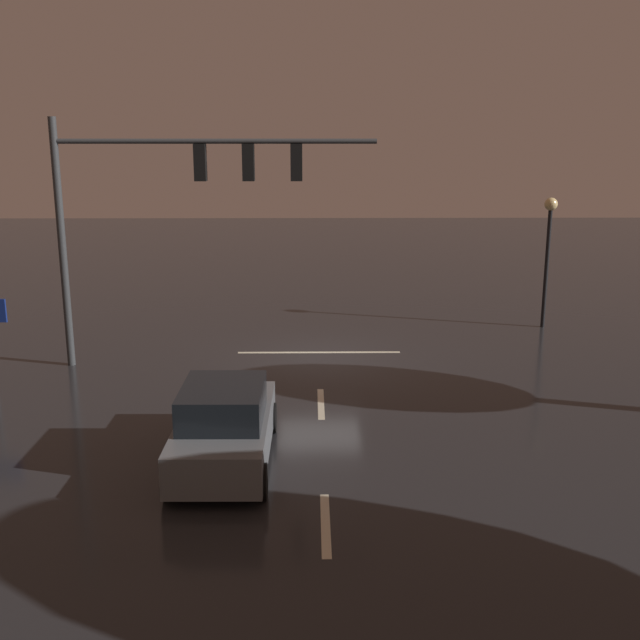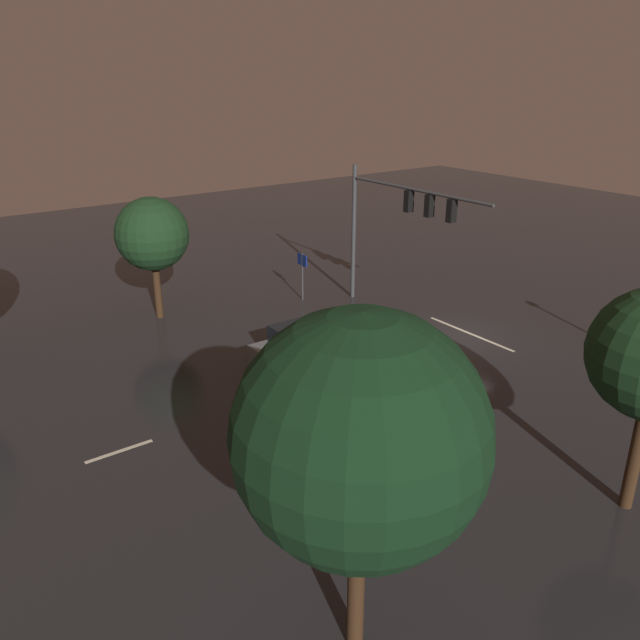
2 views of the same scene
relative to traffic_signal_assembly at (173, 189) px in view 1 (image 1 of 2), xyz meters
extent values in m
plane|color=#232326|center=(-4.04, -0.60, -5.06)|extent=(80.00, 80.00, 0.00)
cylinder|color=#383A3D|center=(3.19, 0.01, -1.55)|extent=(0.22, 0.22, 7.01)
cylinder|color=#383A3D|center=(-1.21, 0.01, 1.30)|extent=(8.80, 0.14, 0.14)
cube|color=black|center=(-0.77, 0.01, 0.73)|extent=(0.32, 0.36, 1.00)
sphere|color=black|center=(-0.77, -0.18, 1.05)|extent=(0.20, 0.20, 0.20)
sphere|color=black|center=(-0.77, -0.18, 0.73)|extent=(0.20, 0.20, 0.20)
sphere|color=#19F24C|center=(-0.77, -0.18, 0.41)|extent=(0.20, 0.20, 0.20)
cube|color=black|center=(-2.09, 0.01, 0.73)|extent=(0.32, 0.36, 1.00)
sphere|color=black|center=(-2.09, -0.18, 1.05)|extent=(0.20, 0.20, 0.20)
sphere|color=black|center=(-2.09, -0.18, 0.73)|extent=(0.20, 0.20, 0.20)
sphere|color=#19F24C|center=(-2.09, -0.18, 0.41)|extent=(0.20, 0.20, 0.20)
cube|color=black|center=(-3.41, 0.01, 0.73)|extent=(0.32, 0.36, 1.00)
sphere|color=black|center=(-3.41, -0.18, 1.05)|extent=(0.20, 0.20, 0.20)
sphere|color=black|center=(-3.41, -0.18, 0.73)|extent=(0.20, 0.20, 0.20)
sphere|color=#19F24C|center=(-3.41, -0.18, 0.41)|extent=(0.20, 0.20, 0.20)
cube|color=beige|center=(-4.04, 3.40, -5.05)|extent=(0.16, 2.20, 0.01)
cube|color=beige|center=(-4.04, 9.40, -5.05)|extent=(0.16, 2.20, 0.01)
cube|color=beige|center=(-4.04, -1.19, -5.05)|extent=(5.00, 0.16, 0.01)
cube|color=slate|center=(-2.05, 6.83, -4.44)|extent=(1.83, 4.31, 0.80)
cube|color=black|center=(-2.05, 7.03, -3.70)|extent=(1.62, 2.11, 0.68)
cylinder|color=black|center=(-1.22, 5.22, -4.72)|extent=(0.23, 0.68, 0.68)
cylinder|color=black|center=(-2.90, 5.23, -4.72)|extent=(0.23, 0.68, 0.68)
cylinder|color=black|center=(-1.20, 8.42, -4.72)|extent=(0.23, 0.68, 0.68)
cylinder|color=black|center=(-2.88, 8.43, -4.72)|extent=(0.23, 0.68, 0.68)
sphere|color=#F9EFC6|center=(-1.42, 4.70, -4.39)|extent=(0.20, 0.20, 0.20)
sphere|color=#F9EFC6|center=(-2.72, 4.71, -4.39)|extent=(0.20, 0.20, 0.20)
cylinder|color=black|center=(-11.90, -4.30, -3.02)|extent=(0.14, 0.14, 4.09)
sphere|color=#F9D88C|center=(-11.90, -4.30, -0.79)|extent=(0.44, 0.44, 0.44)
camera|label=1|loc=(-3.81, 21.11, 1.42)|focal=42.24mm
camera|label=2|loc=(-21.86, 20.38, 6.34)|focal=35.58mm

